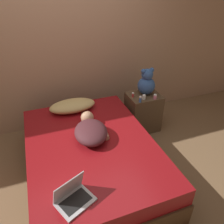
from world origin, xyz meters
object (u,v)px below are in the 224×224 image
at_px(bottle_pink, 155,97).
at_px(bottle_blue, 140,99).
at_px(laptop, 73,196).
at_px(bottle_red, 133,95).
at_px(pillow, 73,106).
at_px(teddy_bear, 146,83).
at_px(person_lying, 91,130).
at_px(bottle_white, 144,97).

distance_m(bottle_pink, bottle_blue, 0.24).
bearing_deg(bottle_pink, bottle_blue, -177.43).
height_order(laptop, bottle_red, laptop).
relative_size(laptop, bottle_red, 5.21).
distance_m(pillow, teddy_bear, 1.11).
height_order(pillow, bottle_red, bottle_red).
xyz_separation_m(teddy_bear, bottle_blue, (-0.20, -0.21, -0.13)).
bearing_deg(teddy_bear, pillow, 176.50).
xyz_separation_m(laptop, bottle_red, (1.15, 1.32, 0.09)).
distance_m(person_lying, bottle_pink, 1.12).
distance_m(pillow, bottle_red, 0.87).
height_order(laptop, bottle_pink, laptop).
bearing_deg(bottle_white, laptop, -136.48).
bearing_deg(person_lying, bottle_white, 32.21).
bearing_deg(teddy_bear, laptop, -135.51).
height_order(pillow, bottle_blue, bottle_blue).
height_order(pillow, bottle_pink, bottle_pink).
height_order(person_lying, bottle_pink, bottle_pink).
height_order(bottle_red, bottle_blue, bottle_blue).
bearing_deg(laptop, bottle_red, 24.19).
bearing_deg(laptop, bottle_pink, 14.49).
bearing_deg(teddy_bear, bottle_pink, -77.12).
xyz_separation_m(pillow, bottle_pink, (1.13, -0.26, 0.06)).
bearing_deg(laptop, teddy_bear, 19.86).
distance_m(bottle_white, bottle_blue, 0.11).
xyz_separation_m(bottle_pink, bottle_white, (-0.15, 0.05, -0.00)).
xyz_separation_m(bottle_red, bottle_blue, (0.03, -0.17, 0.01)).
distance_m(bottle_red, bottle_pink, 0.31).
distance_m(person_lying, bottle_white, 0.99).
xyz_separation_m(bottle_red, bottle_pink, (0.27, -0.16, 0.00)).
bearing_deg(pillow, bottle_red, -6.71).
height_order(teddy_bear, bottle_red, teddy_bear).
height_order(teddy_bear, bottle_blue, teddy_bear).
bearing_deg(pillow, person_lying, -82.73).
relative_size(laptop, teddy_bear, 0.91).
bearing_deg(teddy_bear, person_lying, -150.44).
height_order(bottle_red, bottle_pink, bottle_pink).
relative_size(bottle_pink, bottle_blue, 0.80).
bearing_deg(laptop, bottle_white, 18.88).
bearing_deg(bottle_pink, person_lying, -160.40).
relative_size(person_lying, teddy_bear, 1.67).
relative_size(pillow, bottle_red, 9.13).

